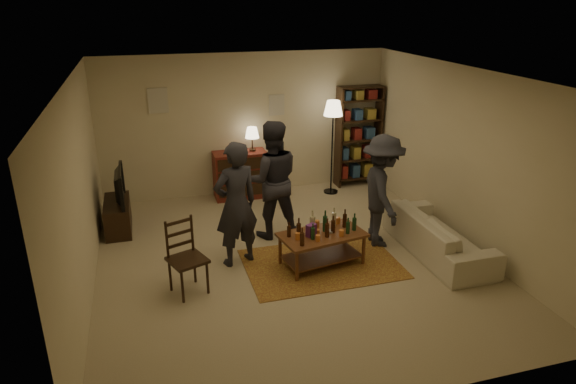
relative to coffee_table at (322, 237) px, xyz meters
name	(u,v)px	position (x,y,z in m)	size (l,w,h in m)	color
floor	(290,260)	(-0.39, 0.25, -0.43)	(6.00, 6.00, 0.00)	#C6B793
room_shell	(211,103)	(-1.04, 3.23, 1.38)	(6.00, 6.00, 6.00)	beige
rug	(321,264)	(0.00, 0.00, -0.42)	(2.20, 1.50, 0.01)	maroon
coffee_table	(322,237)	(0.00, 0.00, 0.00)	(1.29, 0.85, 0.83)	brown
dining_chair	(185,254)	(-1.94, -0.16, 0.11)	(0.57, 0.57, 1.02)	black
tv_stand	(117,208)	(-2.84, 2.05, -0.05)	(0.40, 1.00, 1.06)	black
dresser	(241,173)	(-0.58, 2.97, 0.05)	(1.00, 0.50, 1.36)	maroon
bookshelf	(358,135)	(1.85, 3.03, 0.60)	(0.90, 0.34, 2.02)	black
floor_lamp	(333,115)	(1.17, 2.71, 1.13)	(0.36, 0.36, 1.83)	black
sofa	(438,234)	(1.81, -0.15, -0.13)	(2.08, 0.81, 0.61)	beige
person_left	(236,204)	(-1.15, 0.40, 0.48)	(0.67, 0.44, 1.83)	#25242C
person_right	(272,180)	(-0.44, 1.16, 0.52)	(0.92, 0.72, 1.90)	#292830
person_by_sofa	(382,191)	(1.10, 0.39, 0.45)	(1.13, 0.65, 1.75)	#27282F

